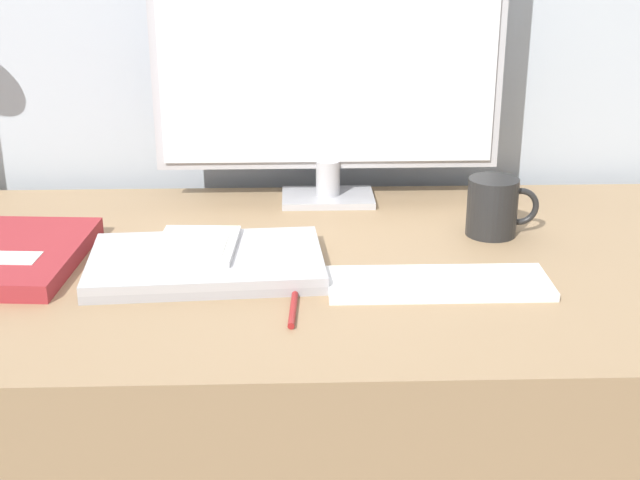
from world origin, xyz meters
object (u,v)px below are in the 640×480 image
object	(u,v)px
keyboard	(439,283)
pen	(294,304)
coffee_mug	(494,207)
notebook	(8,256)
ereader	(196,245)
monitor	(328,57)
laptop	(206,263)

from	to	relation	value
keyboard	pen	size ratio (longest dim) A/B	2.34
keyboard	pen	distance (m)	0.21
coffee_mug	notebook	bearing A→B (deg)	-172.26
ereader	monitor	bearing A→B (deg)	55.08
ereader	pen	xyz separation A→B (m)	(0.14, -0.16, -0.03)
keyboard	ereader	xyz separation A→B (m)	(-0.35, 0.10, 0.02)
laptop	pen	bearing A→B (deg)	-45.64
keyboard	notebook	xyz separation A→B (m)	(-0.63, 0.11, 0.01)
keyboard	notebook	distance (m)	0.64
laptop	notebook	xyz separation A→B (m)	(-0.30, 0.04, 0.00)
coffee_mug	pen	xyz separation A→B (m)	(-0.33, -0.27, -0.04)
monitor	coffee_mug	world-z (taller)	monitor
notebook	pen	xyz separation A→B (m)	(0.43, -0.17, -0.01)
laptop	pen	size ratio (longest dim) A/B	2.63
laptop	monitor	bearing A→B (deg)	59.37
notebook	pen	world-z (taller)	notebook
ereader	pen	bearing A→B (deg)	-47.29
keyboard	laptop	size ratio (longest dim) A/B	0.89
ereader	coffee_mug	world-z (taller)	coffee_mug
monitor	laptop	world-z (taller)	monitor
monitor	pen	xyz separation A→B (m)	(-0.06, -0.45, -0.25)
ereader	pen	world-z (taller)	ereader
keyboard	notebook	size ratio (longest dim) A/B	1.06
laptop	notebook	distance (m)	0.30
monitor	notebook	size ratio (longest dim) A/B	2.07
notebook	pen	bearing A→B (deg)	-21.34
monitor	ereader	world-z (taller)	monitor
pen	monitor	bearing A→B (deg)	81.94
laptop	coffee_mug	size ratio (longest dim) A/B	3.01
keyboard	laptop	bearing A→B (deg)	167.83
monitor	ereader	distance (m)	0.43
pen	laptop	bearing A→B (deg)	134.36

